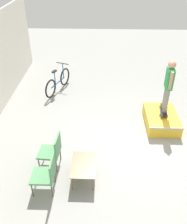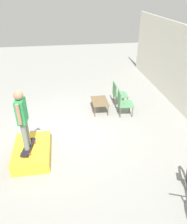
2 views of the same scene
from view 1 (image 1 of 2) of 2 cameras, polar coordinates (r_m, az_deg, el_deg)
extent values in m
plane|color=gray|center=(7.24, 9.20, -7.66)|extent=(24.00, 24.00, 0.00)
cube|color=gold|center=(8.13, 15.19, -1.62)|extent=(1.42, 0.96, 0.37)
cylinder|color=#B7B7BC|center=(7.47, 16.40, -3.60)|extent=(0.05, 0.96, 0.05)
cube|color=black|center=(8.09, 15.75, 0.44)|extent=(0.79, 0.33, 0.02)
cylinder|color=red|center=(8.31, 14.90, 1.21)|extent=(0.06, 0.04, 0.05)
cylinder|color=red|center=(8.33, 16.47, 1.02)|extent=(0.06, 0.04, 0.05)
cylinder|color=red|center=(7.90, 14.92, -0.60)|extent=(0.06, 0.04, 0.05)
cylinder|color=red|center=(7.93, 16.56, -0.80)|extent=(0.06, 0.04, 0.05)
cylinder|color=gray|center=(7.80, 16.28, 2.45)|extent=(0.13, 0.13, 0.78)
cylinder|color=gray|center=(7.99, 16.09, 3.26)|extent=(0.13, 0.13, 0.78)
cube|color=#28934C|center=(7.58, 17.01, 7.38)|extent=(0.39, 0.23, 0.62)
cylinder|color=#A87A5B|center=(7.34, 17.31, 6.87)|extent=(0.09, 0.09, 0.52)
cylinder|color=#A87A5B|center=(7.77, 16.83, 8.46)|extent=(0.09, 0.09, 0.52)
sphere|color=#A87A5B|center=(7.41, 17.54, 10.28)|extent=(0.23, 0.23, 0.23)
cube|color=brown|center=(6.03, -2.28, -11.95)|extent=(0.87, 0.58, 0.02)
cylinder|color=brown|center=(5.92, -0.07, -16.15)|extent=(0.04, 0.04, 0.41)
cylinder|color=brown|center=(6.44, 0.19, -10.89)|extent=(0.04, 0.04, 0.41)
cylinder|color=brown|center=(5.95, -4.91, -15.97)|extent=(0.04, 0.04, 0.41)
cylinder|color=brown|center=(6.47, -4.17, -10.76)|extent=(0.04, 0.04, 0.41)
cylinder|color=brown|center=(6.25, -12.88, -13.87)|extent=(0.03, 0.03, 0.41)
cylinder|color=brown|center=(5.97, -13.83, -16.96)|extent=(0.03, 0.03, 0.41)
cylinder|color=brown|center=(6.16, -8.78, -14.15)|extent=(0.03, 0.03, 0.41)
cylinder|color=brown|center=(5.88, -9.50, -17.31)|extent=(0.03, 0.03, 0.41)
cube|color=#569360|center=(5.89, -11.50, -14.10)|extent=(0.52, 0.52, 0.05)
cube|color=#569360|center=(5.65, -9.37, -12.45)|extent=(0.52, 0.04, 0.48)
cylinder|color=brown|center=(6.77, -11.27, -9.06)|extent=(0.03, 0.03, 0.41)
cylinder|color=brown|center=(6.48, -12.33, -11.66)|extent=(0.03, 0.03, 0.41)
cylinder|color=brown|center=(6.67, -7.59, -9.43)|extent=(0.03, 0.03, 0.41)
cylinder|color=brown|center=(6.37, -8.47, -12.11)|extent=(0.03, 0.03, 0.41)
cube|color=#569360|center=(6.41, -10.11, -9.08)|extent=(0.56, 0.56, 0.05)
cube|color=#569360|center=(6.18, -8.19, -7.50)|extent=(0.52, 0.08, 0.48)
torus|color=black|center=(10.20, -6.56, 8.02)|extent=(0.68, 0.31, 0.70)
torus|color=black|center=(9.36, -9.77, 5.28)|extent=(0.68, 0.31, 0.70)
cylinder|color=#2856A3|center=(9.77, -8.10, 6.71)|extent=(0.94, 0.39, 0.04)
cylinder|color=#2856A3|center=(9.51, -8.82, 7.58)|extent=(0.04, 0.04, 0.51)
cube|color=black|center=(9.39, -8.97, 9.16)|extent=(0.24, 0.17, 0.06)
cylinder|color=#2856A3|center=(9.98, -6.98, 9.34)|extent=(0.04, 0.04, 0.61)
cylinder|color=black|center=(9.86, -7.10, 10.96)|extent=(0.22, 0.50, 0.03)
camera|label=2|loc=(11.38, 7.74, 30.61)|focal=35.00mm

